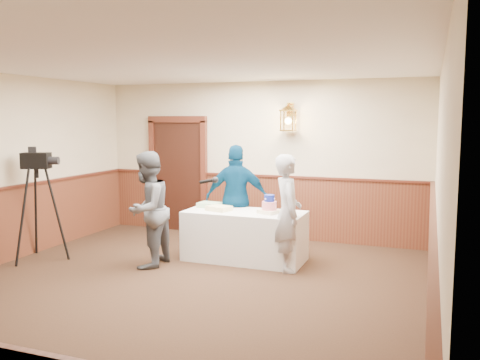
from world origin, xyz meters
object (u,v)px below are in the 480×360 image
object	(u,v)px
tiered_cake	(269,206)
tv_camera_rig	(39,212)
sheet_cake_green	(209,205)
assistant_p	(237,199)
baker	(287,213)
display_table	(245,236)
interviewer	(147,209)
sheet_cake_yellow	(219,208)

from	to	relation	value
tiered_cake	tv_camera_rig	distance (m)	3.49
sheet_cake_green	assistant_p	world-z (taller)	assistant_p
tv_camera_rig	sheet_cake_green	bearing A→B (deg)	8.07
tv_camera_rig	baker	bearing A→B (deg)	-7.98
display_table	tiered_cake	distance (m)	0.62
sheet_cake_green	baker	xyz separation A→B (m)	(1.39, -0.42, 0.04)
display_table	assistant_p	distance (m)	0.72
tiered_cake	interviewer	bearing A→B (deg)	-153.71
display_table	interviewer	world-z (taller)	interviewer
display_table	interviewer	size ratio (longest dim) A/B	1.07
tv_camera_rig	tiered_cake	bearing A→B (deg)	-2.70
tiered_cake	sheet_cake_green	xyz separation A→B (m)	(-1.05, 0.17, -0.07)
tiered_cake	sheet_cake_yellow	xyz separation A→B (m)	(-0.79, -0.05, -0.07)
tiered_cake	sheet_cake_green	size ratio (longest dim) A/B	1.06
sheet_cake_yellow	tv_camera_rig	xyz separation A→B (m)	(-2.53, -1.02, -0.05)
sheet_cake_green	assistant_p	size ratio (longest dim) A/B	0.19
display_table	tiered_cake	size ratio (longest dim) A/B	5.22
baker	assistant_p	distance (m)	1.25
display_table	tv_camera_rig	world-z (taller)	tv_camera_rig
display_table	baker	distance (m)	0.91
sheet_cake_green	tv_camera_rig	xyz separation A→B (m)	(-2.27, -1.24, -0.05)
display_table	tv_camera_rig	size ratio (longest dim) A/B	1.10
display_table	sheet_cake_green	xyz separation A→B (m)	(-0.65, 0.15, 0.41)
sheet_cake_yellow	interviewer	world-z (taller)	interviewer
sheet_cake_yellow	tv_camera_rig	bearing A→B (deg)	-158.11
tiered_cake	baker	bearing A→B (deg)	-35.86
sheet_cake_yellow	display_table	bearing A→B (deg)	9.47
baker	tv_camera_rig	distance (m)	3.75
sheet_cake_green	sheet_cake_yellow	bearing A→B (deg)	-40.16
sheet_cake_yellow	sheet_cake_green	distance (m)	0.34
tiered_cake	sheet_cake_green	distance (m)	1.06
display_table	assistant_p	bearing A→B (deg)	123.92
tiered_cake	tv_camera_rig	xyz separation A→B (m)	(-3.32, -1.06, -0.12)
display_table	sheet_cake_yellow	bearing A→B (deg)	-170.53
sheet_cake_yellow	assistant_p	world-z (taller)	assistant_p
tiered_cake	sheet_cake_green	world-z (taller)	tiered_cake
sheet_cake_yellow	baker	distance (m)	1.15
interviewer	tv_camera_rig	xyz separation A→B (m)	(-1.72, -0.28, -0.10)
sheet_cake_yellow	interviewer	bearing A→B (deg)	-137.53
display_table	assistant_p	world-z (taller)	assistant_p
assistant_p	tv_camera_rig	world-z (taller)	assistant_p
assistant_p	tv_camera_rig	xyz separation A→B (m)	(-2.63, -1.52, -0.13)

